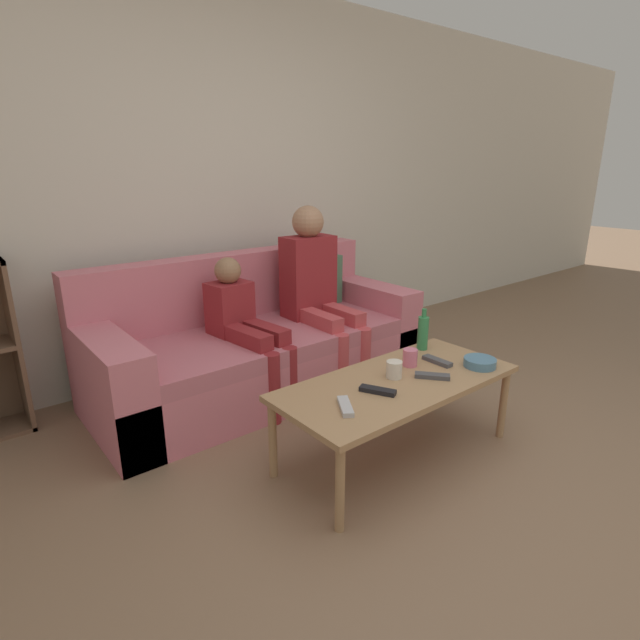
% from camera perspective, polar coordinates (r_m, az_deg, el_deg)
% --- Properties ---
extents(ground_plane, '(22.00, 22.00, 0.00)m').
position_cam_1_polar(ground_plane, '(2.36, 19.64, -21.17)').
color(ground_plane, '#84664C').
extents(wall_back, '(12.00, 0.06, 2.60)m').
position_cam_1_polar(wall_back, '(3.65, -12.30, 14.97)').
color(wall_back, beige).
rests_on(wall_back, ground_plane).
extents(couch, '(2.13, 0.89, 0.86)m').
position_cam_1_polar(couch, '(3.31, -7.03, -2.97)').
color(couch, '#D1707F').
rests_on(couch, ground_plane).
extents(coffee_table, '(1.25, 0.56, 0.42)m').
position_cam_1_polar(coffee_table, '(2.51, 8.86, -7.53)').
color(coffee_table, '#A87F56').
rests_on(coffee_table, ground_plane).
extents(person_adult, '(0.35, 0.62, 1.17)m').
position_cam_1_polar(person_adult, '(3.36, -0.53, 4.38)').
color(person_adult, '#C6474C').
rests_on(person_adult, ground_plane).
extents(person_child, '(0.31, 0.64, 0.90)m').
position_cam_1_polar(person_child, '(3.04, -8.60, -0.39)').
color(person_child, maroon).
rests_on(person_child, ground_plane).
extents(cup_near, '(0.08, 0.08, 0.09)m').
position_cam_1_polar(cup_near, '(2.50, 8.47, -5.62)').
color(cup_near, silver).
rests_on(cup_near, coffee_table).
extents(cup_far, '(0.08, 0.08, 0.09)m').
position_cam_1_polar(cup_far, '(2.65, 10.25, -4.24)').
color(cup_far, pink).
rests_on(cup_far, coffee_table).
extents(tv_remote_0, '(0.15, 0.16, 0.02)m').
position_cam_1_polar(tv_remote_0, '(2.54, 12.70, -6.26)').
color(tv_remote_0, '#47474C').
rests_on(tv_remote_0, coffee_table).
extents(tv_remote_1, '(0.12, 0.17, 0.02)m').
position_cam_1_polar(tv_remote_1, '(2.34, 6.60, -8.01)').
color(tv_remote_1, black).
rests_on(tv_remote_1, coffee_table).
extents(tv_remote_2, '(0.13, 0.17, 0.02)m').
position_cam_1_polar(tv_remote_2, '(2.19, 2.92, -9.83)').
color(tv_remote_2, '#B7B7BC').
rests_on(tv_remote_2, coffee_table).
extents(tv_remote_3, '(0.05, 0.17, 0.02)m').
position_cam_1_polar(tv_remote_3, '(2.73, 13.25, -4.58)').
color(tv_remote_3, '#47474C').
rests_on(tv_remote_3, coffee_table).
extents(snack_bowl, '(0.17, 0.17, 0.05)m').
position_cam_1_polar(snack_bowl, '(2.74, 17.80, -4.64)').
color(snack_bowl, teal).
rests_on(snack_bowl, coffee_table).
extents(bottle, '(0.06, 0.06, 0.24)m').
position_cam_1_polar(bottle, '(2.88, 11.68, -1.37)').
color(bottle, '#33844C').
rests_on(bottle, coffee_table).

